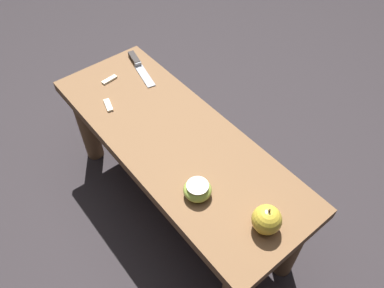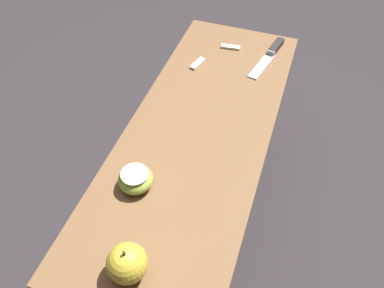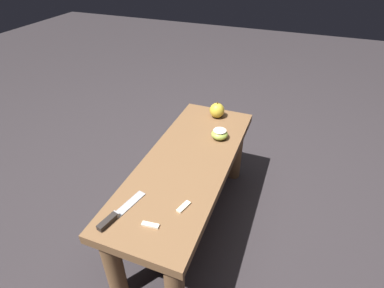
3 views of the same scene
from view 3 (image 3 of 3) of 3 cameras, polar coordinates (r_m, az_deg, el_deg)
name	(u,v)px [view 3 (image 3 of 3)]	position (r m, az deg, el deg)	size (l,w,h in m)	color
ground_plane	(188,222)	(1.63, -0.80, -14.62)	(8.00, 8.00, 0.00)	#2D282B
wooden_bench	(187,176)	(1.40, -0.90, -6.05)	(1.02, 0.38, 0.41)	brown
knife	(115,216)	(1.13, -14.43, -13.06)	(0.22, 0.08, 0.02)	#9EA0A5
apple_whole	(217,110)	(1.65, 4.78, 6.41)	(0.08, 0.08, 0.09)	gold
apple_cut	(220,134)	(1.48, 5.27, 1.89)	(0.08, 0.08, 0.05)	#9EB747
apple_slice_near_knife	(184,207)	(1.13, -1.59, -11.84)	(0.07, 0.04, 0.01)	silver
apple_slice_center	(150,225)	(1.09, -7.93, -15.02)	(0.02, 0.06, 0.01)	silver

